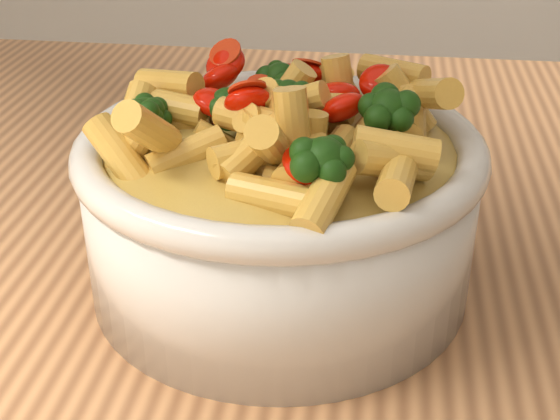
# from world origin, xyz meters

# --- Properties ---
(table) EXTENTS (1.20, 0.80, 0.90)m
(table) POSITION_xyz_m (0.00, 0.00, 0.80)
(table) COLOR tan
(table) RESTS_ON ground
(serving_bowl) EXTENTS (0.22, 0.22, 0.09)m
(serving_bowl) POSITION_xyz_m (0.10, -0.04, 0.95)
(serving_bowl) COLOR silver
(serving_bowl) RESTS_ON table
(pasta_salad) EXTENTS (0.17, 0.17, 0.04)m
(pasta_salad) POSITION_xyz_m (0.10, -0.04, 1.01)
(pasta_salad) COLOR #F9C34E
(pasta_salad) RESTS_ON serving_bowl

